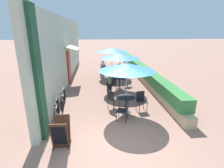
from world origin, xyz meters
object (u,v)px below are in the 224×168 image
at_px(patio_table_far, 112,69).
at_px(bicycle_second, 63,99).
at_px(patio_umbrella_near, 127,67).
at_px(seated_patron_far_right, 103,68).
at_px(coffee_cup_far, 114,66).
at_px(cafe_chair_near_left, 124,109).
at_px(cafe_chair_near_back, 112,98).
at_px(patio_umbrella_mid, 120,56).
at_px(cafe_chair_mid_right, 126,78).
at_px(cafe_chair_mid_left, 112,84).
at_px(coffee_cup_mid, 117,77).
at_px(patio_umbrella_far, 112,50).
at_px(cafe_chair_near_right, 141,99).
at_px(menu_board, 61,133).
at_px(coffee_cup_near, 126,97).
at_px(patio_table_mid, 120,80).
at_px(bicycle_leaning, 57,111).
at_px(seated_patron_mid_left, 111,81).
at_px(cafe_chair_far_right, 103,71).
at_px(cafe_chair_far_left, 120,69).
at_px(patio_table_near, 126,101).

height_order(patio_table_far, bicycle_second, bicycle_second).
distance_m(patio_umbrella_near, seated_patron_far_right, 6.31).
relative_size(seated_patron_far_right, coffee_cup_far, 13.89).
xyz_separation_m(cafe_chair_near_left, cafe_chair_near_back, (-0.34, 1.25, 0.00)).
xyz_separation_m(patio_umbrella_mid, cafe_chair_mid_right, (0.49, 0.56, -1.52)).
distance_m(cafe_chair_near_back, coffee_cup_far, 5.84).
bearing_deg(bicycle_second, cafe_chair_mid_left, 30.95).
xyz_separation_m(cafe_chair_mid_left, coffee_cup_mid, (0.32, 0.51, 0.26)).
bearing_deg(patio_umbrella_far, seated_patron_far_right, -165.36).
xyz_separation_m(cafe_chair_near_right, coffee_cup_mid, (-0.71, 2.95, 0.26)).
bearing_deg(cafe_chair_mid_right, bicycle_second, -2.97).
xyz_separation_m(cafe_chair_near_right, menu_board, (-3.10, -2.21, -0.07)).
relative_size(patio_umbrella_near, cafe_chair_near_left, 2.63).
height_order(coffee_cup_near, patio_table_mid, coffee_cup_near).
bearing_deg(patio_umbrella_near, menu_board, -139.77).
height_order(cafe_chair_mid_right, coffee_cup_mid, cafe_chair_mid_right).
distance_m(cafe_chair_near_right, patio_table_mid, 3.05).
relative_size(patio_table_mid, bicycle_leaning, 0.47).
xyz_separation_m(patio_umbrella_near, cafe_chair_near_back, (-0.53, 0.53, -1.52)).
distance_m(seated_patron_mid_left, coffee_cup_mid, 0.59).
height_order(coffee_cup_near, cafe_chair_mid_right, cafe_chair_mid_right).
xyz_separation_m(patio_table_mid, seated_patron_mid_left, (-0.57, -0.48, 0.15)).
bearing_deg(patio_table_far, cafe_chair_mid_left, -95.09).
relative_size(cafe_chair_near_back, coffee_cup_near, 9.67).
bearing_deg(cafe_chair_near_right, coffee_cup_near, 12.97).
relative_size(cafe_chair_far_right, menu_board, 0.95).
xyz_separation_m(seated_patron_mid_left, cafe_chair_mid_right, (1.06, 1.03, -0.17)).
xyz_separation_m(patio_table_mid, cafe_chair_far_left, (0.52, 3.41, -0.02)).
height_order(patio_umbrella_near, seated_patron_far_right, patio_umbrella_near).
relative_size(cafe_chair_near_left, patio_table_far, 1.08).
bearing_deg(seated_patron_far_right, menu_board, -118.97).
bearing_deg(patio_umbrella_near, cafe_chair_mid_right, 79.89).
relative_size(cafe_chair_near_left, coffee_cup_near, 9.67).
bearing_deg(patio_umbrella_near, patio_table_near, 0.00).
xyz_separation_m(seated_patron_mid_left, coffee_cup_mid, (0.40, 0.43, 0.09)).
height_order(patio_umbrella_mid, cafe_chair_mid_left, patio_umbrella_mid).
distance_m(cafe_chair_near_back, patio_umbrella_mid, 3.15).
bearing_deg(cafe_chair_near_back, cafe_chair_mid_left, 135.01).
relative_size(coffee_cup_near, bicycle_leaning, 0.05).
height_order(cafe_chair_far_right, menu_board, menu_board).
bearing_deg(patio_umbrella_near, bicycle_leaning, -173.07).
distance_m(cafe_chair_near_right, cafe_chair_mid_left, 2.65).
bearing_deg(patio_umbrella_near, seated_patron_mid_left, 98.26).
xyz_separation_m(cafe_chair_mid_left, cafe_chair_far_right, (-0.36, 3.38, 0.00)).
height_order(coffee_cup_near, bicycle_second, bicycle_second).
distance_m(seated_patron_mid_left, bicycle_second, 3.03).
bearing_deg(cafe_chair_near_right, patio_table_mid, -89.00).
bearing_deg(patio_umbrella_near, patio_umbrella_far, 89.92).
bearing_deg(bicycle_second, patio_umbrella_far, 58.34).
relative_size(cafe_chair_near_left, menu_board, 0.95).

